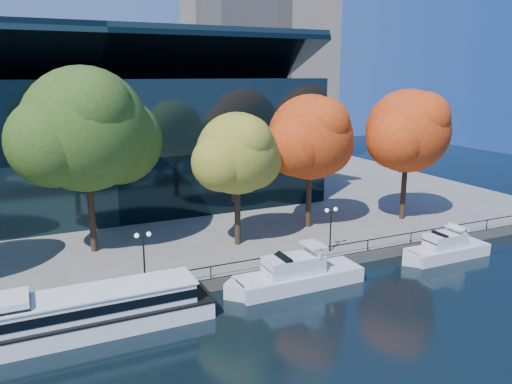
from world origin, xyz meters
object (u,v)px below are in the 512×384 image
tree_3 (239,155)px  lamp_1 (143,246)px  tour_boat (87,312)px  tree_5 (409,133)px  cruiser_far (444,248)px  tree_2 (88,132)px  tree_4 (312,139)px  cruiser_near (294,275)px  lamp_2 (331,219)px

tree_3 → lamp_1: tree_3 is taller
tour_boat → tree_5: size_ratio=1.24×
cruiser_far → tree_2: (-28.93, 12.66, 10.75)m
tree_2 → tree_4: tree_2 is taller
tree_4 → lamp_1: 21.09m
cruiser_near → tour_boat: bearing=-178.6°
tour_boat → tree_3: tree_3 is taller
tree_4 → tree_5: (10.87, -1.82, 0.29)m
lamp_1 → lamp_2: 16.64m
cruiser_near → lamp_1: bearing=162.4°
tree_4 → tree_2: bearing=175.4°
tour_boat → tree_4: tree_4 is taller
tree_5 → tree_2: bearing=173.7°
cruiser_near → lamp_2: (5.63, 3.49, 2.94)m
cruiser_far → tree_5: size_ratio=0.66×
tree_3 → lamp_1: bearing=-152.4°
tree_2 → tree_3: bearing=-16.5°
tree_3 → tree_5: size_ratio=0.87×
cruiser_near → tree_5: bearing=25.3°
tree_2 → cruiser_far: bearing=-23.6°
tree_5 → lamp_2: size_ratio=3.48×
tree_4 → lamp_2: bearing=-107.1°
tree_2 → tree_3: (12.37, -3.66, -2.31)m
cruiser_far → lamp_2: 11.06m
lamp_1 → cruiser_far: bearing=-8.0°
tree_4 → lamp_1: bearing=-159.1°
cruiser_far → tree_2: tree_2 is taller
cruiser_near → tree_2: 21.10m
cruiser_near → cruiser_far: size_ratio=1.26×
tree_5 → lamp_2: bearing=-157.7°
tree_3 → lamp_2: size_ratio=3.04×
tour_boat → lamp_2: 21.84m
cruiser_near → cruiser_far: (15.59, -0.26, -0.09)m
tour_boat → tree_3: (14.74, 9.12, 7.99)m
cruiser_far → tree_2: 33.36m
tour_boat → tree_5: tree_5 is taller
cruiser_far → tree_5: bearing=71.1°
tour_boat → lamp_1: bearing=39.5°
cruiser_near → lamp_2: bearing=31.8°
tree_2 → tree_5: (32.05, -3.54, -1.28)m
tree_5 → tour_boat: bearing=-165.0°
tree_5 → tree_4: bearing=170.5°
tour_boat → cruiser_far: 31.30m
tree_4 → tree_3: bearing=-167.6°
cruiser_near → tree_4: size_ratio=0.85×
cruiser_near → lamp_2: size_ratio=2.88×
cruiser_far → lamp_2: size_ratio=2.29×
tree_5 → lamp_1: 30.88m
tour_boat → tree_5: 36.76m
lamp_1 → lamp_2: size_ratio=1.00×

